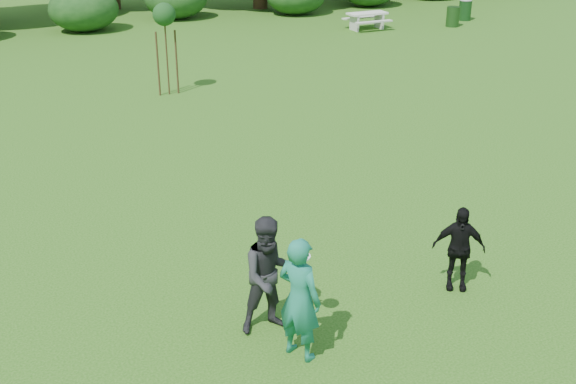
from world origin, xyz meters
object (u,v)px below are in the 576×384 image
(player_grey, at_px, (270,275))
(trash_can_lidded, at_px, (465,9))
(player_teal, at_px, (299,299))
(player_black, at_px, (459,248))
(trash_can_near, at_px, (453,17))
(sapling, at_px, (164,17))
(picnic_table, at_px, (367,18))

(player_grey, relative_size, trash_can_lidded, 1.76)
(player_teal, xyz_separation_m, player_grey, (-0.10, 0.78, -0.01))
(player_teal, relative_size, player_black, 1.27)
(player_teal, distance_m, trash_can_near, 26.17)
(player_teal, height_order, sapling, sapling)
(player_teal, xyz_separation_m, sapling, (2.19, 14.03, 1.49))
(player_black, bearing_deg, player_grey, -150.92)
(sapling, bearing_deg, player_black, -85.80)
(player_black, distance_m, sapling, 13.59)
(trash_can_near, distance_m, picnic_table, 4.10)
(player_grey, bearing_deg, trash_can_near, 52.07)
(picnic_table, bearing_deg, player_black, -116.89)
(player_grey, distance_m, player_black, 3.29)
(trash_can_lidded, bearing_deg, player_black, -127.91)
(player_teal, relative_size, trash_can_near, 2.07)
(player_grey, xyz_separation_m, sapling, (2.29, 13.26, 1.49))
(player_grey, relative_size, player_black, 1.26)
(player_grey, distance_m, trash_can_near, 25.67)
(sapling, bearing_deg, trash_can_near, 20.27)
(player_black, bearing_deg, sapling, 126.59)
(player_teal, distance_m, player_grey, 0.78)
(trash_can_near, distance_m, trash_can_lidded, 1.86)
(player_black, bearing_deg, trash_can_near, 85.78)
(player_grey, xyz_separation_m, trash_can_lidded, (18.94, 19.92, -0.38))
(player_grey, relative_size, picnic_table, 1.03)
(player_black, height_order, trash_can_lidded, player_black)
(player_grey, height_order, trash_can_lidded, player_grey)
(trash_can_lidded, bearing_deg, player_teal, -132.30)
(player_grey, height_order, picnic_table, player_grey)
(trash_can_lidded, bearing_deg, player_grey, -133.55)
(trash_can_lidded, bearing_deg, picnic_table, -179.60)
(sapling, height_order, picnic_table, sapling)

